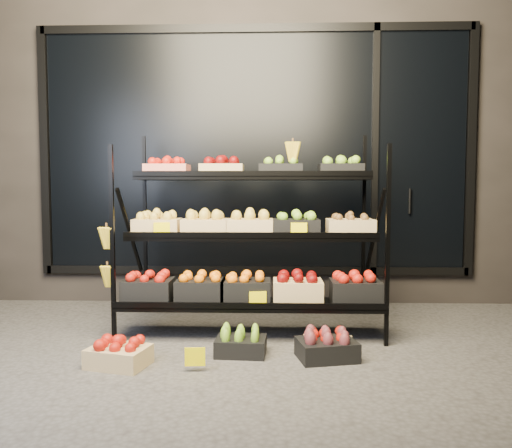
{
  "coord_description": "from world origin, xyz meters",
  "views": [
    {
      "loc": [
        0.17,
        -3.5,
        1.17
      ],
      "look_at": [
        0.04,
        0.55,
        0.89
      ],
      "focal_mm": 35.0,
      "sensor_mm": 36.0,
      "label": 1
    }
  ],
  "objects_px": {
    "floor_crate_midleft": "(241,342)",
    "floor_crate_midright": "(326,343)",
    "display_rack": "(250,235)",
    "floor_crate_left": "(119,353)"
  },
  "relations": [
    {
      "from": "floor_crate_midleft",
      "to": "floor_crate_left",
      "type": "bearing_deg",
      "value": -158.64
    },
    {
      "from": "display_rack",
      "to": "floor_crate_midright",
      "type": "xyz_separation_m",
      "value": [
        0.57,
        -0.65,
        -0.7
      ]
    },
    {
      "from": "display_rack",
      "to": "floor_crate_midright",
      "type": "bearing_deg",
      "value": -48.82
    },
    {
      "from": "floor_crate_left",
      "to": "floor_crate_midright",
      "type": "height_order",
      "value": "floor_crate_left"
    },
    {
      "from": "display_rack",
      "to": "floor_crate_midleft",
      "type": "bearing_deg",
      "value": -92.93
    },
    {
      "from": "floor_crate_midleft",
      "to": "floor_crate_midright",
      "type": "relative_size",
      "value": 0.94
    },
    {
      "from": "display_rack",
      "to": "floor_crate_midleft",
      "type": "relative_size",
      "value": 5.98
    },
    {
      "from": "floor_crate_left",
      "to": "floor_crate_midright",
      "type": "bearing_deg",
      "value": 24.8
    },
    {
      "from": "display_rack",
      "to": "floor_crate_left",
      "type": "relative_size",
      "value": 5.06
    },
    {
      "from": "display_rack",
      "to": "floor_crate_left",
      "type": "height_order",
      "value": "display_rack"
    }
  ]
}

